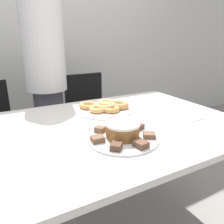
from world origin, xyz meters
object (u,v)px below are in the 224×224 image
object	(u,v)px
office_chair_right	(91,122)
plate_donuts	(104,110)
plate_cake	(122,138)
napkin	(194,117)
person_standing	(47,80)
frosted_cake	(123,130)

from	to	relation	value
office_chair_right	plate_donuts	size ratio (longest dim) A/B	2.46
plate_cake	plate_donuts	world-z (taller)	same
plate_donuts	napkin	xyz separation A→B (m)	(0.40, -0.36, -0.00)
office_chair_right	person_standing	bearing A→B (deg)	-154.80
plate_donuts	frosted_cake	bearing A→B (deg)	-105.25
plate_cake	napkin	xyz separation A→B (m)	(0.51, 0.05, -0.00)
plate_cake	frosted_cake	world-z (taller)	frosted_cake
plate_cake	plate_donuts	distance (m)	0.42
office_chair_right	frosted_cake	distance (m)	1.26
frosted_cake	plate_donuts	bearing A→B (deg)	74.75
plate_donuts	frosted_cake	world-z (taller)	frosted_cake
office_chair_right	plate_cake	size ratio (longest dim) A/B	2.68
frosted_cake	napkin	distance (m)	0.51
frosted_cake	napkin	world-z (taller)	frosted_cake
plate_donuts	frosted_cake	xyz separation A→B (m)	(-0.11, -0.40, 0.04)
person_standing	office_chair_right	xyz separation A→B (m)	(0.44, 0.22, -0.49)
plate_cake	napkin	bearing A→B (deg)	5.21
person_standing	frosted_cake	distance (m)	0.94
person_standing	plate_donuts	world-z (taller)	person_standing
plate_cake	plate_donuts	xyz separation A→B (m)	(0.11, 0.40, 0.00)
plate_donuts	frosted_cake	distance (m)	0.42
plate_donuts	office_chair_right	bearing A→B (deg)	74.26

